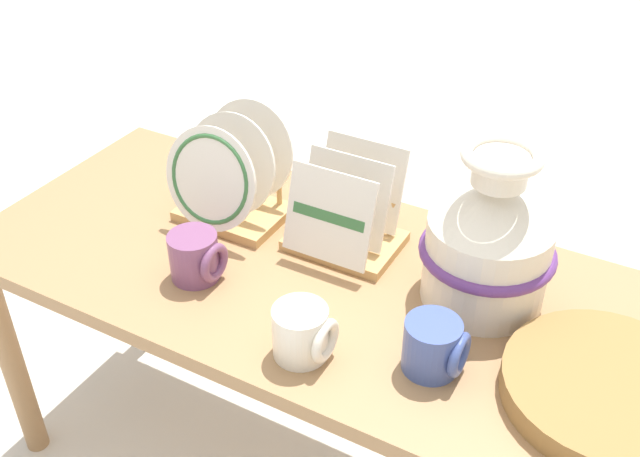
# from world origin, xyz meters

# --- Properties ---
(display_table) EXTENTS (1.50, 0.65, 0.65)m
(display_table) POSITION_xyz_m (0.00, 0.00, 0.57)
(display_table) COLOR #9E754C
(display_table) RESTS_ON ground_plane
(ceramic_vase) EXTENTS (0.26, 0.26, 0.32)m
(ceramic_vase) POSITION_xyz_m (0.31, 0.09, 0.79)
(ceramic_vase) COLOR silver
(ceramic_vase) RESTS_ON display_table
(dish_rack_round_plates) EXTENTS (0.23, 0.22, 0.25)m
(dish_rack_round_plates) POSITION_xyz_m (-0.27, 0.08, 0.74)
(dish_rack_round_plates) COLOR tan
(dish_rack_round_plates) RESTS_ON display_table
(dish_rack_square_plates) EXTENTS (0.23, 0.21, 0.21)m
(dish_rack_square_plates) POSITION_xyz_m (-0.00, 0.11, 0.71)
(dish_rack_square_plates) COLOR tan
(dish_rack_square_plates) RESTS_ON display_table
(wicker_charger_stack) EXTENTS (0.35, 0.35, 0.04)m
(wicker_charger_stack) POSITION_xyz_m (0.58, -0.07, 0.67)
(wicker_charger_stack) COLOR olive
(wicker_charger_stack) RESTS_ON display_table
(mug_cobalt_glaze) EXTENTS (0.11, 0.10, 0.10)m
(mug_cobalt_glaze) POSITION_xyz_m (0.30, -0.14, 0.70)
(mug_cobalt_glaze) COLOR #42569E
(mug_cobalt_glaze) RESTS_ON display_table
(mug_cream_glaze) EXTENTS (0.11, 0.10, 0.10)m
(mug_cream_glaze) POSITION_xyz_m (0.09, -0.22, 0.70)
(mug_cream_glaze) COLOR silver
(mug_cream_glaze) RESTS_ON display_table
(mug_plum_glaze) EXTENTS (0.11, 0.10, 0.10)m
(mug_plum_glaze) POSITION_xyz_m (-0.21, -0.13, 0.70)
(mug_plum_glaze) COLOR #7A4770
(mug_plum_glaze) RESTS_ON display_table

